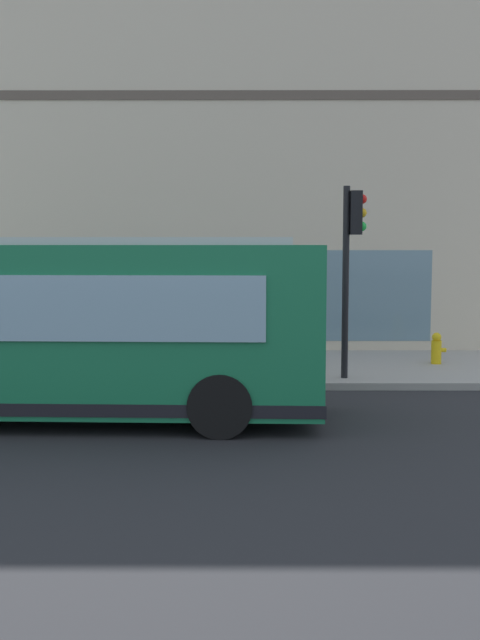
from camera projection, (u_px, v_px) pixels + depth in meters
The scene contains 10 objects.
ground at pixel (173, 420), 13.00m from camera, with size 120.00×120.00×0.00m, color #262628.
sidewalk_curb at pixel (192, 368), 18.00m from camera, with size 4.86×40.00×0.15m, color #9E9991.
building_corner at pixel (204, 139), 23.39m from camera, with size 7.25×17.61×12.33m.
city_bus_nearside at pixel (22, 328), 12.89m from camera, with size 2.87×10.12×3.07m.
traffic_light_near_corner at pixel (352, 245), 15.92m from camera, with size 0.32×0.49×4.01m.
fire_hydrant at pixel (436, 348), 18.07m from camera, with size 0.35×0.35×0.74m.
pedestrian_walking_along_curb at pixel (214, 324), 17.80m from camera, with size 0.32×0.32×1.67m.
pedestrian_near_hydrant at pixel (11, 317), 18.65m from camera, with size 0.32×0.32×1.81m.
pedestrian_by_light_pole at pixel (208, 321), 18.76m from camera, with size 0.32×0.32×1.63m.
newspaper_vending_box at pixel (54, 341), 18.78m from camera, with size 0.44×0.43×0.90m.
Camera 1 is at (-12.76, -1.17, 2.97)m, focal length 43.09 mm.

